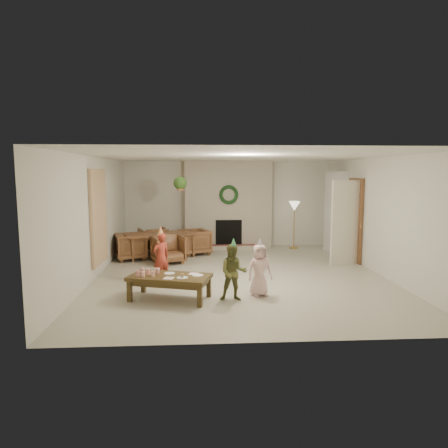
{
  "coord_description": "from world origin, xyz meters",
  "views": [
    {
      "loc": [
        -0.84,
        -8.45,
        2.17
      ],
      "look_at": [
        -0.3,
        0.4,
        1.05
      ],
      "focal_mm": 32.63,
      "sensor_mm": 36.0,
      "label": 1
    }
  ],
  "objects": [
    {
      "name": "food_scoop",
      "position": [
        -1.14,
        -1.78,
        0.47
      ],
      "size": [
        0.09,
        0.09,
        0.07
      ],
      "primitive_type": "sphere",
      "rotation": [
        0.0,
        0.0,
        -0.29
      ],
      "color": "tan",
      "rests_on": "plate_b"
    },
    {
      "name": "fireplace_mass",
      "position": [
        0.0,
        3.3,
        1.25
      ],
      "size": [
        2.5,
        0.4,
        2.5
      ],
      "primitive_type": "cube",
      "color": "#591719",
      "rests_on": "floor"
    },
    {
      "name": "floor_lamp_shade",
      "position": [
        1.88,
        3.0,
        1.22
      ],
      "size": [
        0.33,
        0.33,
        0.27
      ],
      "primitive_type": "cone",
      "rotation": [
        3.14,
        0.0,
        0.0
      ],
      "color": "beige",
      "rests_on": "floor_lamp_post"
    },
    {
      "name": "dining_chair_near",
      "position": [
        -1.6,
        1.27,
        0.33
      ],
      "size": [
        0.92,
        0.93,
        0.67
      ],
      "primitive_type": "imported",
      "rotation": [
        0.0,
        0.0,
        0.35
      ],
      "color": "brown",
      "rests_on": "floor"
    },
    {
      "name": "bookshelf_shelf_c",
      "position": [
        2.82,
        2.3,
        1.25
      ],
      "size": [
        0.3,
        0.92,
        0.03
      ],
      "primitive_type": "cube",
      "color": "white",
      "rests_on": "bookshelf_carcass"
    },
    {
      "name": "books_row_mid",
      "position": [
        2.8,
        2.35,
        0.99
      ],
      "size": [
        0.2,
        0.44,
        0.24
      ],
      "primitive_type": "cube",
      "color": "navy",
      "rests_on": "bookshelf_shelf_b"
    },
    {
      "name": "napkin_left",
      "position": [
        -1.36,
        -1.8,
        0.42
      ],
      "size": [
        0.2,
        0.2,
        0.01
      ],
      "primitive_type": "cube",
      "rotation": [
        0.0,
        0.0,
        -0.29
      ],
      "color": "#FFBBBF",
      "rests_on": "coffee_table_top"
    },
    {
      "name": "bookshelf_shelf_b",
      "position": [
        2.82,
        2.3,
        0.85
      ],
      "size": [
        0.3,
        0.92,
        0.03
      ],
      "primitive_type": "cube",
      "color": "white",
      "rests_on": "bookshelf_carcass"
    },
    {
      "name": "fireplace_hearth",
      "position": [
        0.0,
        2.95,
        0.06
      ],
      "size": [
        1.6,
        0.3,
        0.12
      ],
      "primitive_type": "cube",
      "color": "maroon",
      "rests_on": "floor"
    },
    {
      "name": "bookshelf_shelf_a",
      "position": [
        2.82,
        2.3,
        0.45
      ],
      "size": [
        0.3,
        0.92,
        0.03
      ],
      "primitive_type": "cube",
      "color": "white",
      "rests_on": "bookshelf_carcass"
    },
    {
      "name": "cup_a",
      "position": [
        -1.91,
        -1.6,
        0.47
      ],
      "size": [
        0.09,
        0.09,
        0.09
      ],
      "primitive_type": "cylinder",
      "rotation": [
        0.0,
        0.0,
        -0.29
      ],
      "color": "white",
      "rests_on": "coffee_table_top"
    },
    {
      "name": "fireplace_wreath",
      "position": [
        0.0,
        3.07,
        1.55
      ],
      "size": [
        0.54,
        0.1,
        0.54
      ],
      "primitive_type": "torus",
      "rotation": [
        1.57,
        0.0,
        0.0
      ],
      "color": "#153818",
      "rests_on": "fireplace_mass"
    },
    {
      "name": "coffee_leg_br",
      "position": [
        -0.68,
        -1.52,
        0.18
      ],
      "size": [
        0.09,
        0.09,
        0.36
      ],
      "primitive_type": "cube",
      "rotation": [
        0.0,
        0.0,
        -0.29
      ],
      "color": "#4D3A19",
      "rests_on": "floor"
    },
    {
      "name": "fireplace_firebox",
      "position": [
        0.0,
        3.12,
        0.45
      ],
      "size": [
        0.75,
        0.12,
        0.75
      ],
      "primitive_type": "cube",
      "color": "black",
      "rests_on": "floor"
    },
    {
      "name": "coffee_table_top",
      "position": [
        -1.36,
        -1.6,
        0.39
      ],
      "size": [
        1.5,
        1.05,
        0.06
      ],
      "primitive_type": "cube",
      "rotation": [
        0.0,
        0.0,
        -0.29
      ],
      "color": "#4D3A19",
      "rests_on": "floor"
    },
    {
      "name": "door_frame",
      "position": [
        2.96,
        1.2,
        1.02
      ],
      "size": [
        0.05,
        0.86,
        2.04
      ],
      "primitive_type": "cube",
      "color": "brown",
      "rests_on": "floor"
    },
    {
      "name": "wall_right",
      "position": [
        3.0,
        0.0,
        1.25
      ],
      "size": [
        0.0,
        7.0,
        7.0
      ],
      "primitive_type": "plane",
      "rotation": [
        1.57,
        0.0,
        -1.57
      ],
      "color": "silver",
      "rests_on": "floor"
    },
    {
      "name": "floor",
      "position": [
        0.0,
        0.0,
        0.0
      ],
      "size": [
        7.0,
        7.0,
        0.0
      ],
      "primitive_type": "plane",
      "color": "#B7B29E",
      "rests_on": "ground"
    },
    {
      "name": "cup_f",
      "position": [
        -1.57,
        -1.45,
        0.47
      ],
      "size": [
        0.09,
        0.09,
        0.09
      ],
      "primitive_type": "cylinder",
      "rotation": [
        0.0,
        0.0,
        -0.29
      ],
      "color": "white",
      "rests_on": "coffee_table_top"
    },
    {
      "name": "child_red",
      "position": [
        -1.61,
        -0.41,
        0.49
      ],
      "size": [
        0.43,
        0.4,
        0.98
      ],
      "primitive_type": "imported",
      "rotation": [
        0.0,
        0.0,
        3.79
      ],
      "color": "#A53323",
      "rests_on": "floor"
    },
    {
      "name": "books_row_upper",
      "position": [
        2.8,
        2.2,
        1.38
      ],
      "size": [
        0.2,
        0.36,
        0.22
      ],
      "primitive_type": "cube",
      "color": "olive",
      "rests_on": "bookshelf_shelf_c"
    },
    {
      "name": "curtain_panel",
      "position": [
        -2.96,
        0.2,
        1.25
      ],
      "size": [
        0.06,
        1.2,
        2.0
      ],
      "primitive_type": "cube",
      "color": "beige",
      "rests_on": "wall_left"
    },
    {
      "name": "coffee_leg_bl",
      "position": [
        -1.87,
        -1.16,
        0.18
      ],
      "size": [
        0.09,
        0.09,
        0.36
      ],
      "primitive_type": "cube",
      "rotation": [
        0.0,
        0.0,
        -0.29
      ],
      "color": "#4D3A19",
      "rests_on": "floor"
    },
    {
      "name": "floor_lamp_base",
      "position": [
        1.88,
        3.0,
        0.01
      ],
      "size": [
        0.25,
        0.25,
        0.03
      ],
      "primitive_type": "cylinder",
      "color": "gold",
      "rests_on": "floor"
    },
    {
      "name": "bookshelf_carcass",
      "position": [
        2.84,
        2.3,
        1.1
      ],
      "size": [
        0.3,
        1.0,
        2.2
      ],
      "primitive_type": "cube",
      "color": "white",
      "rests_on": "floor"
    },
    {
      "name": "cup_c",
      "position": [
        -1.8,
        -1.69,
        0.47
      ],
      "size": [
        0.09,
        0.09,
        0.09
      ],
      "primitive_type": "cylinder",
      "rotation": [
        0.0,
        0.0,
        -0.29
      ],
      "color": "white",
      "rests_on": "coffee_table_top"
    },
    {
      "name": "cup_d",
      "position": [
        -1.74,
        -1.49,
        0.47
      ],
      "size": [
        0.09,
        0.09,
        0.09
      ],
      "primitive_type": "cylinder",
      "rotation": [
        0.0,
        0.0,
        -0.29
      ],
      "color": "white",
      "rests_on": "coffee_table_top"
    },
    {
      "name": "plate_c",
      "position": [
        -0.87,
        -1.64,
        0.42
      ],
      "size": [
        0.24,
        0.24,
        0.01
      ],
      "primitive_type": "cylinder",
      "rotation": [
        0.0,
        0.0,
        -0.29
      ],
      "color": "white",
      "rests_on": "coffee_table_top"
    },
    {
      "name": "cup_b",
      "position": [
        -1.84,
        -1.4,
        0.47
      ],
      "size": [
        0.09,
        0.09,
        0.09
      ],
      "primitive_type": "cylinder",
      "rotation": [
        0.0,
        0.0,
        -0.29
      ],
      "color": "white",
      "rests_on": "coffee_table_top"
    },
    {
      "name": "dining_table",
      "position": [
        -1.85,
        1.98,
        0.3
      ],
      "size": [
        1.95,
        1.49,
        0.61
      ],
      "primitive_type": "imported",
      "rotation": [
        0.0,
        0.0,
        0.35
      ],
      "color": "brown",
      "rests_on": "floor"
    },
    {
      "name": "hanging_plant_cord",
      "position": [
        -1.3,
        1.5,
        2.15
      ],
      "size": [
        0.01,
        0.01,
        0.7
      ],
      "primitive_type": "cylinder",
      "color": "tan",
      "rests_on": "ceiling"
    },
    {
      "name": "books_row_lower",
      "position": [
        2.8,
        2.15,
        0.59
      ],
      "size": [
        0.2,
        0.4,
        0.24
      ],
      "primitive_type": "cube",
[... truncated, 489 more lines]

